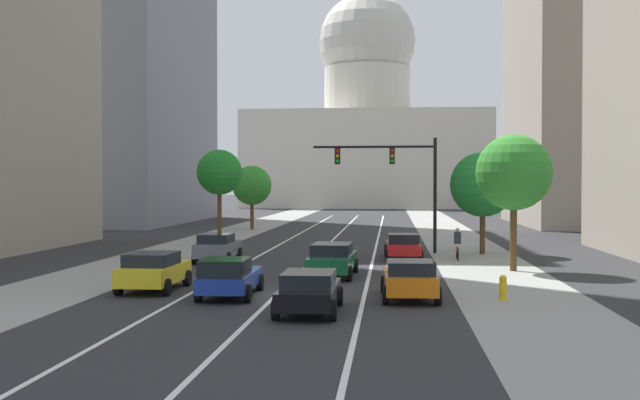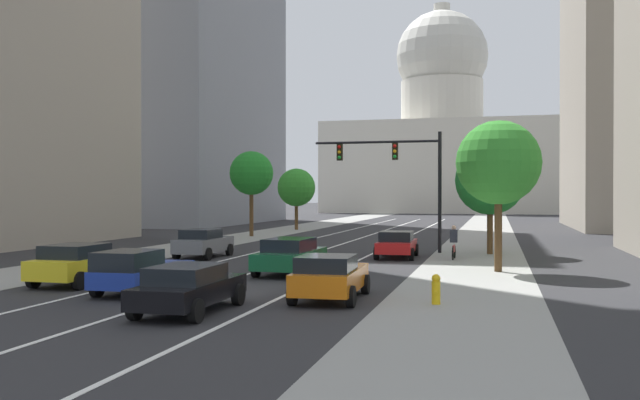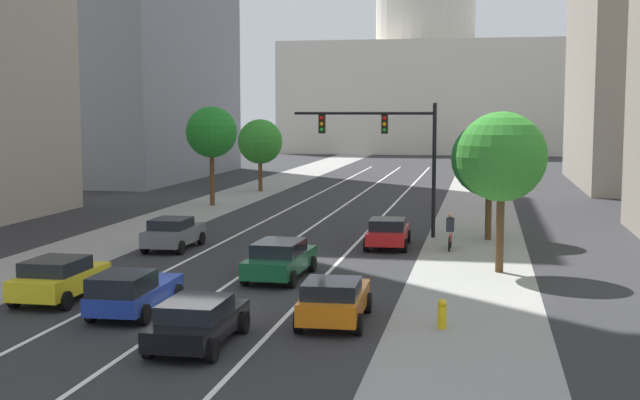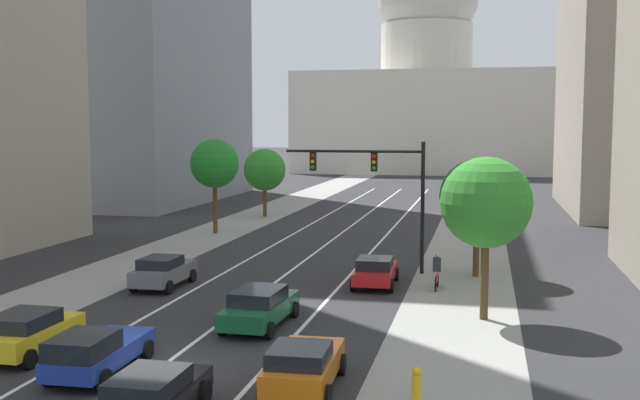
% 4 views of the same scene
% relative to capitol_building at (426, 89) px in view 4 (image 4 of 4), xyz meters
% --- Properties ---
extents(ground_plane, '(400.00, 400.00, 0.00)m').
position_rel_capitol_building_xyz_m(ground_plane, '(0.00, -66.88, -13.69)').
color(ground_plane, '#2B2B2D').
extents(sidewalk_left, '(4.82, 130.00, 0.01)m').
position_rel_capitol_building_xyz_m(sidewalk_left, '(-8.90, -71.88, -13.68)').
color(sidewalk_left, gray).
rests_on(sidewalk_left, ground).
extents(sidewalk_right, '(4.82, 130.00, 0.01)m').
position_rel_capitol_building_xyz_m(sidewalk_right, '(8.90, -71.88, -13.68)').
color(sidewalk_right, gray).
rests_on(sidewalk_right, ground).
extents(lane_stripe_left, '(0.16, 90.00, 0.01)m').
position_rel_capitol_building_xyz_m(lane_stripe_left, '(-3.24, -81.88, -13.68)').
color(lane_stripe_left, white).
rests_on(lane_stripe_left, ground).
extents(lane_stripe_center, '(0.16, 90.00, 0.01)m').
position_rel_capitol_building_xyz_m(lane_stripe_center, '(0.00, -81.88, -13.68)').
color(lane_stripe_center, white).
rests_on(lane_stripe_center, ground).
extents(lane_stripe_right, '(0.16, 90.00, 0.01)m').
position_rel_capitol_building_xyz_m(lane_stripe_right, '(3.24, -81.88, -13.68)').
color(lane_stripe_right, white).
rests_on(lane_stripe_right, ground).
extents(capitol_building, '(41.54, 22.68, 38.58)m').
position_rel_capitol_building_xyz_m(capitol_building, '(0.00, 0.00, 0.00)').
color(capitol_building, beige).
rests_on(capitol_building, ground).
extents(car_red, '(2.08, 4.21, 1.38)m').
position_rel_capitol_building_xyz_m(car_red, '(4.87, -92.88, -12.97)').
color(car_red, red).
rests_on(car_red, ground).
extents(car_orange, '(2.10, 4.17, 1.43)m').
position_rel_capitol_building_xyz_m(car_orange, '(4.87, -107.49, -12.94)').
color(car_orange, orange).
rests_on(car_orange, ground).
extents(car_blue, '(2.03, 4.47, 1.47)m').
position_rel_capitol_building_xyz_m(car_blue, '(-1.61, -107.62, -12.93)').
color(car_blue, '#1E389E').
rests_on(car_blue, ground).
extents(car_green, '(2.16, 4.76, 1.48)m').
position_rel_capitol_building_xyz_m(car_green, '(1.62, -101.10, -12.91)').
color(car_green, '#14512D').
rests_on(car_green, ground).
extents(car_black, '(1.95, 4.30, 1.34)m').
position_rel_capitol_building_xyz_m(car_black, '(1.62, -110.67, -12.97)').
color(car_black, black).
rests_on(car_black, ground).
extents(car_gray, '(1.95, 4.10, 1.49)m').
position_rel_capitol_building_xyz_m(car_gray, '(-4.86, -95.36, -12.91)').
color(car_gray, slate).
rests_on(car_gray, ground).
extents(car_yellow, '(2.07, 4.09, 1.48)m').
position_rel_capitol_building_xyz_m(car_yellow, '(-4.86, -106.20, -12.91)').
color(car_yellow, yellow).
rests_on(car_yellow, ground).
extents(traffic_signal_mast, '(7.29, 0.39, 6.80)m').
position_rel_capitol_building_xyz_m(traffic_signal_mast, '(4.55, -89.37, -8.83)').
color(traffic_signal_mast, black).
rests_on(traffic_signal_mast, ground).
extents(fire_hydrant, '(0.26, 0.35, 0.91)m').
position_rel_capitol_building_xyz_m(fire_hydrant, '(8.13, -107.54, -13.22)').
color(fire_hydrant, yellow).
rests_on(fire_hydrant, ground).
extents(cyclist, '(0.37, 1.70, 1.72)m').
position_rel_capitol_building_xyz_m(cyclist, '(7.78, -93.04, -12.84)').
color(cyclist, black).
rests_on(cyclist, ground).
extents(street_tree_near_left, '(3.45, 3.45, 6.69)m').
position_rel_capitol_building_xyz_m(street_tree_near_left, '(-8.77, -77.63, -8.75)').
color(street_tree_near_left, '#51381E').
rests_on(street_tree_near_left, ground).
extents(street_tree_far_right, '(3.79, 3.79, 5.96)m').
position_rel_capitol_building_xyz_m(street_tree_far_right, '(9.52, -89.56, -9.64)').
color(street_tree_far_right, '#51381E').
rests_on(street_tree_far_right, ground).
extents(street_tree_mid_right, '(3.57, 3.57, 6.42)m').
position_rel_capitol_building_xyz_m(street_tree_mid_right, '(9.94, -98.20, -9.08)').
color(street_tree_mid_right, '#51381E').
rests_on(street_tree_mid_right, ground).
extents(street_tree_mid_left, '(3.53, 3.53, 5.71)m').
position_rel_capitol_building_xyz_m(street_tree_mid_left, '(-8.18, -67.21, -9.76)').
color(street_tree_mid_left, '#51381E').
rests_on(street_tree_mid_left, ground).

